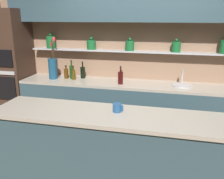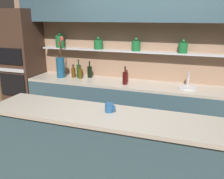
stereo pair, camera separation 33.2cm
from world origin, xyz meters
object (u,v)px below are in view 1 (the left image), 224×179
Objects in this scene: bottle_wine_1 at (72,72)px; bottle_oil_5 at (74,74)px; bottle_spirit_3 at (66,73)px; flower_vase at (53,67)px; bottle_sauce_4 at (73,73)px; bottle_wine_6 at (121,78)px; bottle_wine_2 at (83,72)px; sink_fixture at (182,85)px; coffee_mug at (117,108)px; oven_tower at (12,69)px; bottle_sauce_0 at (121,77)px.

bottle_oil_5 is at bearing -46.28° from bottle_wine_1.
bottle_spirit_3 and bottle_oil_5 have the same top height.
flower_vase reaches higher than bottle_sauce_4.
bottle_wine_2 is at bearing 161.92° from bottle_wine_6.
sink_fixture is at bearing 0.70° from flower_vase.
bottle_wine_6 reaches higher than bottle_oil_5.
bottle_wine_2 is 1.27× the size of bottle_spirit_3.
flower_vase is 2.46× the size of bottle_wine_6.
bottle_wine_2 is at bearing -2.98° from bottle_sauce_4.
flower_vase is 2.12m from coffee_mug.
oven_tower is 2.02m from bottle_sauce_0.
sink_fixture reaches higher than coffee_mug.
bottle_oil_5 is at bearing -175.63° from bottle_sauce_0.
bottle_oil_5 is 2.07× the size of coffee_mug.
sink_fixture is 1.25× the size of bottle_spirit_3.
flower_vase is 2.22× the size of bottle_wine_1.
bottle_sauce_4 is (0.30, 0.17, -0.12)m from flower_vase.
flower_vase reaches higher than coffee_mug.
flower_vase is 2.49× the size of sink_fixture.
flower_vase is at bearing -150.27° from bottle_sauce_4.
bottle_wine_6 is (1.21, -0.08, -0.10)m from flower_vase.
oven_tower reaches higher than coffee_mug.
flower_vase is 3.69× the size of bottle_sauce_4.
bottle_wine_2 is 0.29m from bottle_spirit_3.
bottle_sauce_4 is 2.06m from coffee_mug.
oven_tower is at bearing -179.75° from bottle_oil_5.
bottle_sauce_0 is 0.71m from bottle_wine_2.
bottle_oil_5 is at bearing -65.01° from bottle_sauce_4.
bottle_sauce_0 is 0.86× the size of bottle_oil_5.
bottle_sauce_0 is at bearing 0.32° from bottle_wine_1.
flower_vase is 2.46× the size of bottle_wine_2.
oven_tower is 10.65× the size of bottle_sauce_0.
flower_vase reaches higher than bottle_wine_6.
sink_fixture is 1.70m from coffee_mug.
bottle_spirit_3 is at bearing 128.42° from coffee_mug.
oven_tower is 1.19m from bottle_oil_5.
flower_vase reaches higher than bottle_wine_2.
bottle_wine_2 reaches higher than sink_fixture.
bottle_wine_6 reaches higher than bottle_spirit_3.
bottle_wine_1 is 0.11m from bottle_spirit_3.
bottle_wine_2 is (1.31, 0.15, -0.02)m from oven_tower.
bottle_oil_5 is at bearing 173.56° from bottle_wine_6.
bottle_wine_1 is at bearing 178.43° from sink_fixture.
bottle_spirit_3 is 0.17m from bottle_oil_5.
bottle_wine_6 is at bearing -3.58° from flower_vase.
oven_tower is at bearing -173.60° from bottle_wine_2.
bottle_wine_1 reaches higher than coffee_mug.
bottle_wine_6 is (0.02, -0.16, 0.02)m from bottle_sauce_0.
oven_tower reaches higher than bottle_spirit_3.
bottle_oil_5 reaches higher than bottle_sauce_4.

